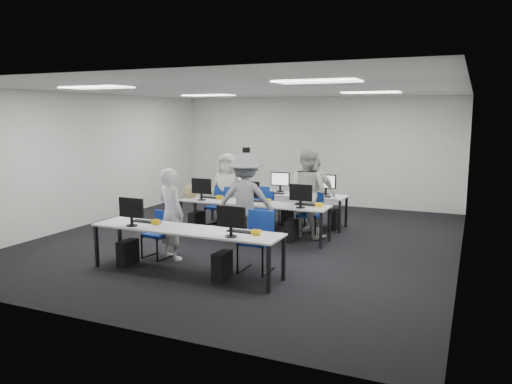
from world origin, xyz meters
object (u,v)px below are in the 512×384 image
at_px(chair_3, 258,217).
at_px(chair_2, 217,214).
at_px(chair_4, 310,223).
at_px(chair_6, 268,216).
at_px(student_1, 307,193).
at_px(chair_0, 158,243).
at_px(desk_mid, 253,205).
at_px(chair_1, 256,253).
at_px(student_2, 228,189).
at_px(chair_5, 228,212).
at_px(chair_7, 310,220).
at_px(desk_front, 185,232).
at_px(student_0, 171,214).
at_px(student_3, 314,194).
at_px(photographer, 245,200).

bearing_deg(chair_3, chair_2, 160.11).
height_order(chair_4, chair_6, chair_4).
height_order(chair_2, student_1, student_1).
bearing_deg(chair_0, chair_4, 59.36).
xyz_separation_m(desk_mid, chair_4, (1.08, 0.48, -0.39)).
bearing_deg(chair_1, chair_3, 112.94).
bearing_deg(student_2, chair_6, -3.08).
bearing_deg(chair_5, chair_7, 14.38).
relative_size(desk_front, chair_7, 3.77).
xyz_separation_m(chair_6, student_2, (-0.96, -0.08, 0.55)).
xyz_separation_m(desk_mid, student_0, (-0.66, -2.00, 0.12)).
xyz_separation_m(desk_front, chair_3, (-0.13, 3.20, -0.38)).
height_order(chair_0, student_2, student_2).
bearing_deg(chair_1, chair_6, 109.15).
xyz_separation_m(chair_4, student_2, (-2.09, 0.37, 0.53)).
bearing_deg(chair_3, student_3, 0.96).
bearing_deg(student_3, chair_7, -140.25).
bearing_deg(student_2, desk_mid, -48.19).
xyz_separation_m(chair_5, chair_7, (1.98, 0.03, -0.02)).
relative_size(chair_5, chair_7, 1.07).
xyz_separation_m(student_0, student_2, (-0.35, 2.86, 0.02)).
relative_size(chair_0, student_0, 0.51).
distance_m(chair_1, student_3, 3.05).
bearing_deg(student_3, chair_1, -80.98).
relative_size(chair_1, chair_7, 1.15).
xyz_separation_m(chair_4, student_0, (-1.74, -2.49, 0.51)).
distance_m(chair_0, chair_7, 3.51).
xyz_separation_m(chair_3, student_3, (1.14, 0.35, 0.54)).
relative_size(chair_7, student_3, 0.50).
height_order(chair_2, chair_6, chair_6).
bearing_deg(photographer, chair_1, 102.49).
bearing_deg(student_2, chair_2, -144.61).
distance_m(desk_mid, chair_5, 1.41).
distance_m(chair_7, student_3, 0.58).
relative_size(chair_4, chair_5, 1.02).
height_order(student_0, photographer, photographer).
bearing_deg(desk_front, chair_7, 74.84).
height_order(chair_1, student_1, student_1).
bearing_deg(chair_5, photographer, -39.00).
xyz_separation_m(chair_6, student_3, (1.06, 0.01, 0.57)).
relative_size(student_2, photographer, 0.93).
bearing_deg(desk_front, chair_6, 90.74).
bearing_deg(chair_2, chair_5, 60.39).
relative_size(desk_front, photographer, 1.80).
distance_m(desk_front, chair_0, 1.17).
bearing_deg(chair_0, desk_mid, 73.41).
distance_m(chair_1, chair_2, 3.50).
bearing_deg(chair_1, chair_4, 87.99).
bearing_deg(student_1, student_2, 4.77).
height_order(chair_5, chair_6, chair_5).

